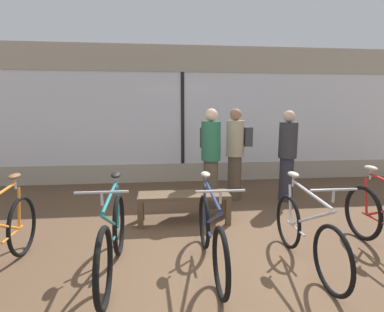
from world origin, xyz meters
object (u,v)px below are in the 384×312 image
(display_bench, at_px, (184,199))
(bicycle_left, at_px, (113,239))
(bicycle_right, at_px, (306,233))
(customer_by_window, at_px, (211,155))
(customer_mid_floor, at_px, (287,154))
(bicycle_center, at_px, (211,235))
(bicycle_far_left, at_px, (0,241))
(customer_near_rack, at_px, (236,151))

(display_bench, bearing_deg, bicycle_left, -121.67)
(bicycle_right, xyz_separation_m, display_bench, (-1.25, 1.45, -0.00))
(bicycle_right, relative_size, customer_by_window, 0.95)
(customer_mid_floor, bearing_deg, bicycle_center, -129.16)
(bicycle_far_left, relative_size, customer_by_window, 1.01)
(display_bench, bearing_deg, bicycle_far_left, -146.58)
(bicycle_left, bearing_deg, customer_mid_floor, 38.52)
(bicycle_far_left, relative_size, bicycle_right, 1.07)
(customer_mid_floor, bearing_deg, bicycle_left, -141.48)
(bicycle_center, xyz_separation_m, bicycle_right, (1.06, -0.09, 0.00))
(bicycle_left, relative_size, customer_mid_floor, 1.01)
(display_bench, height_order, customer_mid_floor, customer_mid_floor)
(bicycle_left, bearing_deg, bicycle_right, -1.23)
(bicycle_left, height_order, bicycle_center, bicycle_left)
(customer_by_window, distance_m, customer_mid_floor, 1.52)
(bicycle_right, bearing_deg, display_bench, 130.64)
(bicycle_left, height_order, customer_by_window, customer_by_window)
(bicycle_far_left, distance_m, display_bench, 2.42)
(bicycle_center, bearing_deg, customer_near_rack, 69.85)
(bicycle_far_left, xyz_separation_m, bicycle_left, (1.15, -0.07, 0.00))
(display_bench, bearing_deg, bicycle_right, -49.36)
(customer_mid_floor, bearing_deg, bicycle_far_left, -151.11)
(customer_near_rack, relative_size, customer_by_window, 1.00)
(bicycle_far_left, xyz_separation_m, customer_near_rack, (3.12, 2.43, 0.55))
(bicycle_left, distance_m, customer_mid_floor, 3.75)
(customer_near_rack, bearing_deg, bicycle_left, -128.03)
(bicycle_left, xyz_separation_m, bicycle_right, (2.12, -0.05, -0.02))
(bicycle_far_left, xyz_separation_m, customer_by_window, (2.56, 2.04, 0.55))
(bicycle_left, xyz_separation_m, customer_by_window, (1.40, 2.11, 0.55))
(bicycle_far_left, bearing_deg, display_bench, 33.42)
(bicycle_center, distance_m, customer_mid_floor, 2.98)
(bicycle_left, distance_m, bicycle_center, 1.06)
(bicycle_center, relative_size, customer_by_window, 0.97)
(display_bench, relative_size, customer_mid_floor, 0.81)
(customer_near_rack, relative_size, customer_mid_floor, 1.02)
(bicycle_right, relative_size, customer_near_rack, 0.95)
(display_bench, height_order, customer_near_rack, customer_near_rack)
(bicycle_far_left, height_order, customer_near_rack, customer_near_rack)
(bicycle_center, relative_size, display_bench, 1.22)
(bicycle_left, relative_size, display_bench, 1.25)
(bicycle_left, height_order, customer_mid_floor, customer_mid_floor)
(display_bench, bearing_deg, bicycle_center, -82.21)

